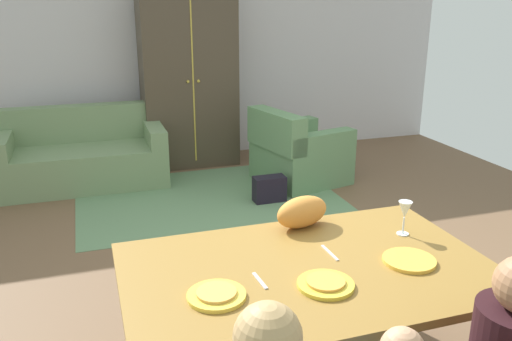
% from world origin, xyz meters
% --- Properties ---
extents(ground_plane, '(7.23, 6.02, 0.02)m').
position_xyz_m(ground_plane, '(0.00, 0.41, -0.01)').
color(ground_plane, brown).
extents(back_wall, '(7.23, 0.10, 2.70)m').
position_xyz_m(back_wall, '(0.00, 3.47, 1.35)').
color(back_wall, silver).
rests_on(back_wall, ground_plane).
extents(dining_table, '(1.72, 1.09, 0.76)m').
position_xyz_m(dining_table, '(-0.22, -1.17, 0.69)').
color(dining_table, olive).
rests_on(dining_table, ground_plane).
extents(plate_near_man, '(0.25, 0.25, 0.02)m').
position_xyz_m(plate_near_man, '(-0.69, -1.29, 0.77)').
color(plate_near_man, yellow).
rests_on(plate_near_man, dining_table).
extents(pizza_near_man, '(0.17, 0.17, 0.01)m').
position_xyz_m(pizza_near_man, '(-0.69, -1.29, 0.78)').
color(pizza_near_man, gold).
rests_on(pizza_near_man, plate_near_man).
extents(plate_near_child, '(0.25, 0.25, 0.02)m').
position_xyz_m(plate_near_child, '(-0.22, -1.35, 0.77)').
color(plate_near_child, yellow).
rests_on(plate_near_child, dining_table).
extents(pizza_near_child, '(0.17, 0.17, 0.01)m').
position_xyz_m(pizza_near_child, '(-0.22, -1.35, 0.78)').
color(pizza_near_child, gold).
rests_on(pizza_near_child, plate_near_child).
extents(plate_near_woman, '(0.25, 0.25, 0.02)m').
position_xyz_m(plate_near_woman, '(0.25, -1.27, 0.77)').
color(plate_near_woman, yellow).
rests_on(plate_near_woman, dining_table).
extents(wine_glass, '(0.07, 0.07, 0.19)m').
position_xyz_m(wine_glass, '(0.40, -0.99, 0.89)').
color(wine_glass, silver).
rests_on(wine_glass, dining_table).
extents(fork, '(0.03, 0.15, 0.01)m').
position_xyz_m(fork, '(-0.48, -1.22, 0.76)').
color(fork, silver).
rests_on(fork, dining_table).
extents(knife, '(0.02, 0.17, 0.01)m').
position_xyz_m(knife, '(-0.07, -1.07, 0.76)').
color(knife, silver).
rests_on(knife, dining_table).
extents(cat, '(0.35, 0.24, 0.17)m').
position_xyz_m(cat, '(-0.07, -0.72, 0.84)').
color(cat, orange).
rests_on(cat, dining_table).
extents(area_rug, '(2.60, 1.80, 0.01)m').
position_xyz_m(area_rug, '(-0.03, 1.82, 0.00)').
color(area_rug, '#5F825A').
rests_on(area_rug, ground_plane).
extents(couch, '(1.73, 0.86, 0.82)m').
position_xyz_m(couch, '(-1.21, 2.68, 0.30)').
color(couch, '#70895E').
rests_on(couch, ground_plane).
extents(armchair, '(1.04, 1.03, 0.82)m').
position_xyz_m(armchair, '(1.04, 2.01, 0.32)').
color(armchair, '#61885B').
rests_on(armchair, ground_plane).
extents(armoire, '(1.10, 0.59, 2.10)m').
position_xyz_m(armoire, '(0.06, 3.08, 1.05)').
color(armoire, '#473B2C').
rests_on(armoire, ground_plane).
extents(handbag, '(0.32, 0.16, 0.26)m').
position_xyz_m(handbag, '(0.54, 1.52, 0.13)').
color(handbag, black).
rests_on(handbag, ground_plane).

